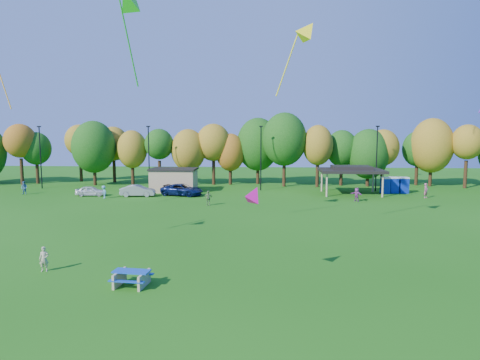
# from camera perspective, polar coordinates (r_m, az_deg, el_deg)

# --- Properties ---
(ground) EXTENTS (160.00, 160.00, 0.00)m
(ground) POSITION_cam_1_polar(r_m,az_deg,el_deg) (21.91, -4.21, -15.75)
(ground) COLOR #19600F
(ground) RESTS_ON ground
(tree_line) EXTENTS (93.57, 10.55, 11.15)m
(tree_line) POSITION_cam_1_polar(r_m,az_deg,el_deg) (65.76, 0.23, 4.41)
(tree_line) COLOR black
(tree_line) RESTS_ON ground
(lamp_posts) EXTENTS (64.50, 0.25, 9.09)m
(lamp_posts) POSITION_cam_1_polar(r_m,az_deg,el_deg) (60.19, 2.80, 3.25)
(lamp_posts) COLOR black
(lamp_posts) RESTS_ON ground
(utility_building) EXTENTS (6.30, 4.30, 3.25)m
(utility_building) POSITION_cam_1_polar(r_m,az_deg,el_deg) (59.85, -8.81, 0.03)
(utility_building) COLOR tan
(utility_building) RESTS_ON ground
(pavilion) EXTENTS (8.20, 6.20, 3.77)m
(pavilion) POSITION_cam_1_polar(r_m,az_deg,el_deg) (58.39, 14.61, 1.30)
(pavilion) COLOR tan
(pavilion) RESTS_ON ground
(porta_potties) EXTENTS (3.75, 1.65, 2.18)m
(porta_potties) POSITION_cam_1_polar(r_m,az_deg,el_deg) (61.32, 19.87, -0.64)
(porta_potties) COLOR #0C28A1
(porta_potties) RESTS_ON ground
(picnic_table) EXTENTS (2.11, 1.81, 0.85)m
(picnic_table) POSITION_cam_1_polar(r_m,az_deg,el_deg) (24.30, -14.25, -12.43)
(picnic_table) COLOR tan
(picnic_table) RESTS_ON ground
(kite_flyer) EXTENTS (0.61, 0.46, 1.49)m
(kite_flyer) POSITION_cam_1_polar(r_m,az_deg,el_deg) (28.31, -24.66, -9.56)
(kite_flyer) COLOR tan
(kite_flyer) RESTS_ON ground
(car_a) EXTENTS (3.93, 1.89, 1.30)m
(car_a) POSITION_cam_1_polar(r_m,az_deg,el_deg) (58.49, -19.27, -1.39)
(car_a) COLOR silver
(car_a) RESTS_ON ground
(car_b) EXTENTS (4.57, 1.99, 1.46)m
(car_b) POSITION_cam_1_polar(r_m,az_deg,el_deg) (56.39, -13.47, -1.40)
(car_b) COLOR #96979B
(car_b) RESTS_ON ground
(car_c) EXTENTS (5.92, 3.85, 1.52)m
(car_c) POSITION_cam_1_polar(r_m,az_deg,el_deg) (56.06, -7.74, -1.30)
(car_c) COLOR #0D1B51
(car_c) RESTS_ON ground
(car_d) EXTENTS (4.91, 2.82, 1.34)m
(car_d) POSITION_cam_1_polar(r_m,az_deg,el_deg) (56.50, -7.78, -1.32)
(car_d) COLOR black
(car_d) RESTS_ON ground
(far_person_0) EXTENTS (1.02, 0.51, 1.68)m
(far_person_0) POSITION_cam_1_polar(r_m,az_deg,el_deg) (48.23, -4.28, -2.42)
(far_person_0) COLOR #6E8F57
(far_person_0) RESTS_ON ground
(far_person_1) EXTENTS (1.42, 1.45, 1.66)m
(far_person_1) POSITION_cam_1_polar(r_m,az_deg,el_deg) (52.75, 15.28, -1.88)
(far_person_1) COLOR #A3449B
(far_person_1) RESTS_ON ground
(far_person_2) EXTENTS (0.81, 0.77, 1.85)m
(far_person_2) POSITION_cam_1_polar(r_m,az_deg,el_deg) (58.36, 23.54, -1.31)
(far_person_2) COLOR #C15B7B
(far_person_2) RESTS_ON ground
(far_person_3) EXTENTS (1.14, 1.16, 1.60)m
(far_person_3) POSITION_cam_1_polar(r_m,az_deg,el_deg) (55.84, -17.70, -1.53)
(far_person_3) COLOR #579EBF
(far_person_3) RESTS_ON ground
(far_person_4) EXTENTS (0.92, 0.75, 1.75)m
(far_person_4) POSITION_cam_1_polar(r_m,az_deg,el_deg) (63.34, -26.83, -0.94)
(far_person_4) COLOR #4B73A6
(far_person_4) RESTS_ON ground
(kite_1) EXTENTS (1.60, 1.60, 1.27)m
(kite_1) POSITION_cam_1_polar(r_m,az_deg,el_deg) (22.62, 1.85, -1.87)
(kite_1) COLOR #E30C8C
(kite_11) EXTENTS (3.46, 2.07, 5.59)m
(kite_11) POSITION_cam_1_polar(r_m,az_deg,el_deg) (32.65, 9.00, 19.04)
(kite_11) COLOR yellow
(kite_13) EXTENTS (2.39, 4.65, 7.69)m
(kite_13) POSITION_cam_1_polar(r_m,az_deg,el_deg) (35.23, -14.71, 22.24)
(kite_13) COLOR #19B317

